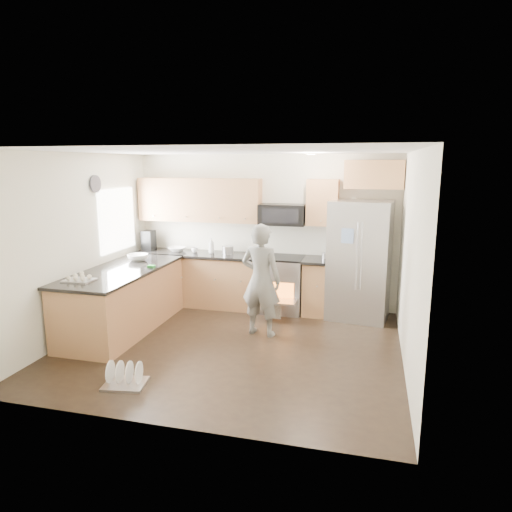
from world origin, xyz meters
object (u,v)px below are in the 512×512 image
(refrigerator, at_px, (359,260))
(dish_rack, at_px, (125,379))
(person, at_px, (261,280))
(stove_range, at_px, (281,272))

(refrigerator, bearing_deg, dish_rack, -121.39)
(person, xyz_separation_m, dish_rack, (-1.11, -1.89, -0.74))
(stove_range, relative_size, refrigerator, 0.95)
(stove_range, bearing_deg, refrigerator, -2.06)
(refrigerator, bearing_deg, stove_range, -174.22)
(dish_rack, bearing_deg, stove_range, 68.95)
(person, height_order, dish_rack, person)
(dish_rack, bearing_deg, person, 59.55)
(stove_range, height_order, dish_rack, stove_range)
(refrigerator, height_order, dish_rack, refrigerator)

